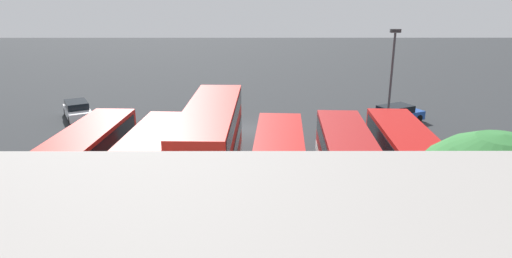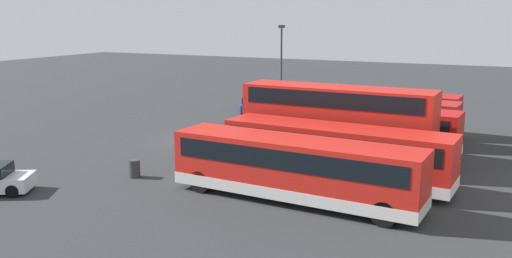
{
  "view_description": "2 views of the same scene",
  "coord_description": "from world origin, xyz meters",
  "views": [
    {
      "loc": [
        -0.48,
        32.67,
        10.26
      ],
      "look_at": [
        -0.55,
        5.31,
        1.7
      ],
      "focal_mm": 31.07,
      "sensor_mm": 36.0,
      "label": 1
    },
    {
      "loc": [
        31.39,
        19.78,
        8.51
      ],
      "look_at": [
        -0.14,
        4.4,
        1.15
      ],
      "focal_mm": 37.98,
      "sensor_mm": 36.0,
      "label": 2
    }
  ],
  "objects": [
    {
      "name": "ground_plane",
      "position": [
        0.0,
        0.0,
        0.0
      ],
      "size": [
        140.0,
        140.0,
        0.0
      ],
      "primitive_type": "plane",
      "color": "#2D3033"
    },
    {
      "name": "bus_single_deck_third",
      "position": [
        -1.71,
        11.5,
        1.62
      ],
      "size": [
        3.27,
        11.24,
        2.95
      ],
      "color": "#B71411",
      "rests_on": "ground"
    },
    {
      "name": "car_small_green",
      "position": [
        -11.94,
        -1.88,
        0.7
      ],
      "size": [
        4.84,
        3.65,
        1.43
      ],
      "color": "#1E479E",
      "rests_on": "ground"
    },
    {
      "name": "bus_double_decker_fourth",
      "position": [
        1.83,
        10.55,
        2.45
      ],
      "size": [
        2.9,
        11.17,
        4.55
      ],
      "color": "red",
      "rests_on": "ground"
    },
    {
      "name": "lamp_post_tall",
      "position": [
        -10.08,
        1.89,
        4.56
      ],
      "size": [
        0.7,
        0.3,
        7.76
      ],
      "color": "#38383D",
      "rests_on": "ground"
    },
    {
      "name": "bus_single_deck_sixth",
      "position": [
        8.88,
        10.79,
        1.62
      ],
      "size": [
        3.22,
        12.12,
        2.95
      ],
      "color": "red",
      "rests_on": "ground"
    },
    {
      "name": "bus_single_deck_second",
      "position": [
        -5.43,
        10.92,
        1.62
      ],
      "size": [
        3.25,
        11.49,
        2.95
      ],
      "color": "#A51919",
      "rests_on": "ground"
    },
    {
      "name": "bus_single_deck_near_end",
      "position": [
        -8.77,
        10.56,
        1.62
      ],
      "size": [
        3.2,
        11.59,
        2.95
      ],
      "color": "#B71411",
      "rests_on": "ground"
    },
    {
      "name": "bus_single_deck_fifth",
      "position": [
        5.21,
        11.57,
        1.62
      ],
      "size": [
        3.29,
        12.15,
        2.95
      ],
      "color": "red",
      "rests_on": "ground"
    },
    {
      "name": "waste_bin_yellow",
      "position": [
        9.11,
        1.65,
        0.47
      ],
      "size": [
        0.6,
        0.6,
        0.95
      ],
      "primitive_type": "cylinder",
      "color": "#333338",
      "rests_on": "ground"
    }
  ]
}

